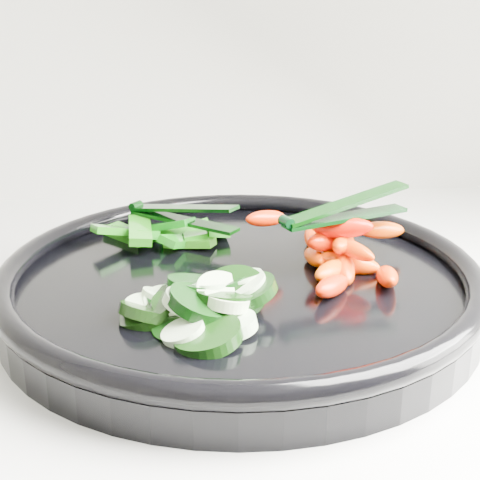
{
  "coord_description": "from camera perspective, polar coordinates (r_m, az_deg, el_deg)",
  "views": [
    {
      "loc": [
        -0.18,
        1.2,
        1.16
      ],
      "look_at": [
        -0.13,
        1.68,
        0.99
      ],
      "focal_mm": 50.0,
      "sensor_mm": 36.0,
      "label": 1
    }
  ],
  "objects": [
    {
      "name": "veggie_tray",
      "position": [
        0.53,
        0.0,
        -3.54
      ],
      "size": [
        0.38,
        0.38,
        0.04
      ],
      "color": "black",
      "rests_on": "counter"
    },
    {
      "name": "cucumber_pile",
      "position": [
        0.46,
        -3.8,
        -5.38
      ],
      "size": [
        0.12,
        0.12,
        0.04
      ],
      "color": "black",
      "rests_on": "veggie_tray"
    },
    {
      "name": "carrot_pile",
      "position": [
        0.54,
        8.48,
        -0.71
      ],
      "size": [
        0.14,
        0.16,
        0.06
      ],
      "color": "red",
      "rests_on": "veggie_tray"
    },
    {
      "name": "pepper_pile",
      "position": [
        0.6,
        -6.2,
        0.58
      ],
      "size": [
        0.12,
        0.09,
        0.04
      ],
      "color": "#22740B",
      "rests_on": "veggie_tray"
    },
    {
      "name": "tong_carrot",
      "position": [
        0.53,
        8.76,
        2.47
      ],
      "size": [
        0.11,
        0.06,
        0.02
      ],
      "color": "black",
      "rests_on": "carrot_pile"
    },
    {
      "name": "tong_pepper",
      "position": [
        0.6,
        -5.16,
        2.24
      ],
      "size": [
        0.1,
        0.08,
        0.02
      ],
      "color": "black",
      "rests_on": "pepper_pile"
    }
  ]
}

